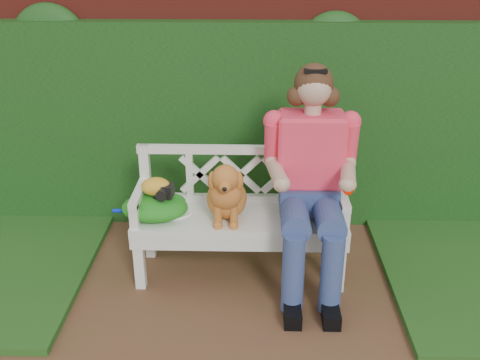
{
  "coord_description": "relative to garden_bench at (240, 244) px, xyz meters",
  "views": [
    {
      "loc": [
        0.12,
        -2.7,
        2.34
      ],
      "look_at": [
        0.03,
        0.84,
        0.75
      ],
      "focal_mm": 42.0,
      "sensor_mm": 36.0,
      "label": 1
    }
  ],
  "objects": [
    {
      "name": "brick_wall",
      "position": [
        -0.03,
        1.06,
        0.86
      ],
      "size": [
        10.0,
        0.3,
        2.2
      ],
      "primitive_type": "cube",
      "color": "maroon",
      "rests_on": "ground"
    },
    {
      "name": "tennis_racket",
      "position": [
        -0.52,
        0.01,
        0.25
      ],
      "size": [
        0.64,
        0.36,
        0.03
      ],
      "primitive_type": null,
      "rotation": [
        0.0,
        0.0,
        -0.2
      ],
      "color": "white",
      "rests_on": "garden_bench"
    },
    {
      "name": "dog",
      "position": [
        -0.09,
        -0.06,
        0.47
      ],
      "size": [
        0.38,
        0.46,
        0.45
      ],
      "primitive_type": null,
      "rotation": [
        0.0,
        0.0,
        0.19
      ],
      "color": "olive",
      "rests_on": "garden_bench"
    },
    {
      "name": "garden_bench",
      "position": [
        0.0,
        0.0,
        0.0
      ],
      "size": [
        1.61,
        0.68,
        0.48
      ],
      "primitive_type": null,
      "rotation": [
        0.0,
        0.0,
        0.05
      ],
      "color": "white",
      "rests_on": "ground"
    },
    {
      "name": "baseball_glove",
      "position": [
        -0.58,
        -0.02,
        0.46
      ],
      "size": [
        0.23,
        0.19,
        0.13
      ],
      "primitive_type": "ellipsoid",
      "rotation": [
        0.0,
        0.0,
        0.21
      ],
      "color": "gold",
      "rests_on": "green_bag"
    },
    {
      "name": "ivy_hedge",
      "position": [
        -0.03,
        0.84,
        0.61
      ],
      "size": [
        10.0,
        0.18,
        1.7
      ],
      "primitive_type": "cube",
      "color": "#22591C",
      "rests_on": "ground"
    },
    {
      "name": "ground",
      "position": [
        -0.03,
        -0.84,
        -0.24
      ],
      "size": [
        60.0,
        60.0,
        0.0
      ],
      "primitive_type": "plane",
      "color": "brown"
    },
    {
      "name": "seated_woman",
      "position": [
        0.48,
        -0.02,
        0.56
      ],
      "size": [
        0.82,
        1.01,
        1.6
      ],
      "primitive_type": null,
      "rotation": [
        0.0,
        0.0,
        0.17
      ],
      "color": "#CB2A4B",
      "rests_on": "ground"
    },
    {
      "name": "camera_item",
      "position": [
        -0.53,
        -0.04,
        0.44
      ],
      "size": [
        0.14,
        0.12,
        0.09
      ],
      "primitive_type": "cube",
      "rotation": [
        0.0,
        0.0,
        -0.14
      ],
      "color": "black",
      "rests_on": "green_bag"
    },
    {
      "name": "green_bag",
      "position": [
        -0.6,
        -0.05,
        0.32
      ],
      "size": [
        0.51,
        0.42,
        0.16
      ],
      "primitive_type": null,
      "rotation": [
        0.0,
        0.0,
        0.15
      ],
      "color": "#207C15",
      "rests_on": "garden_bench"
    }
  ]
}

